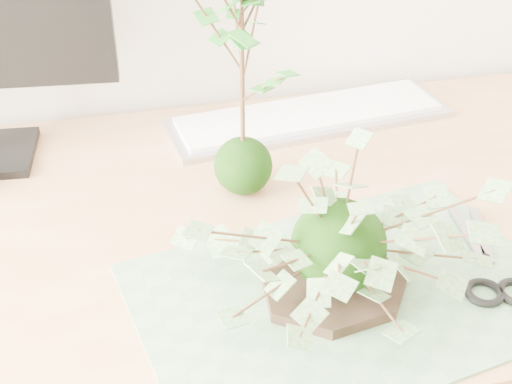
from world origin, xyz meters
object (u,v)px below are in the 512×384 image
desk (295,258)px  maple_kokedama (242,29)px  ivy_kokedama (342,209)px  keyboard (309,117)px

desk → maple_kokedama: bearing=134.2°
maple_kokedama → desk: bearing=-45.8°
desk → maple_kokedama: 0.35m
desk → ivy_kokedama: 0.28m
keyboard → ivy_kokedama: bearing=-109.2°
ivy_kokedama → desk: bearing=88.6°
ivy_kokedama → keyboard: (0.10, 0.43, -0.12)m
ivy_kokedama → maple_kokedama: size_ratio=1.09×
keyboard → maple_kokedama: bearing=-136.6°
maple_kokedama → keyboard: (0.15, 0.18, -0.24)m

